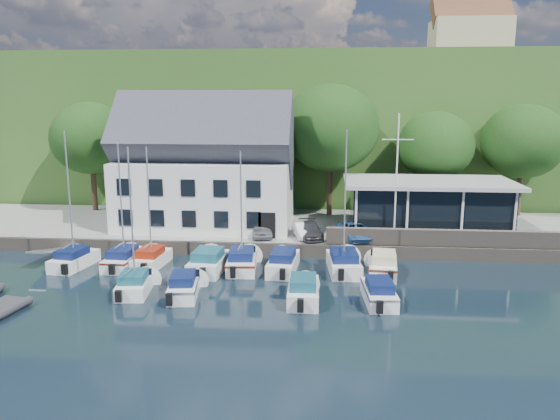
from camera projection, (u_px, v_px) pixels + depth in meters
The scene contains 33 objects.
ground at pixel (269, 315), 29.40m from camera, with size 180.00×180.00×0.00m, color black.
quay at pixel (291, 230), 46.38m from camera, with size 60.00×13.00×1.00m, color gray.
quay_face at pixel (285, 250), 40.03m from camera, with size 60.00×0.30×1.00m, color #62584E.
hillside at pixel (309, 120), 88.32m from camera, with size 160.00×75.00×16.00m, color #325520.
field_patch at pixel (358, 71), 93.82m from camera, with size 50.00×30.00×0.30m, color #596633.
farmhouse at pixel (469, 34), 74.27m from camera, with size 10.40×7.00×8.20m, color #BFAC8D, non-canonical shape.
harbor_building at pixel (206, 174), 45.03m from camera, with size 14.40×8.20×8.70m, color silver, non-canonical shape.
club_pavilion at pixel (427, 206), 43.47m from camera, with size 13.20×7.20×4.10m, color black, non-canonical shape.
seawall at pixel (452, 238), 39.19m from camera, with size 18.00×0.50×1.20m, color #62584E.
gangway at pixel (57, 259), 39.58m from camera, with size 1.20×6.00×1.40m, color silver, non-canonical shape.
car_silver at pixel (262, 228), 42.08m from camera, with size 1.52×3.78×1.29m, color #A9A9AE.
car_white at pixel (303, 230), 41.74m from camera, with size 1.17×3.35×1.11m, color white.
car_dgrey at pixel (310, 230), 41.64m from camera, with size 1.61×3.97×1.15m, color #323137.
car_blue at pixel (355, 230), 41.23m from camera, with size 1.52×3.85×1.32m, color #2E588C.
flagpole at pixel (396, 178), 39.79m from camera, with size 2.26×0.20×9.42m, color silver, non-canonical shape.
tree_0 at pixel (92, 157), 51.11m from camera, with size 7.45×7.45×10.18m, color #16330F, non-canonical shape.
tree_2 at pixel (262, 154), 50.26m from camera, with size 7.89×7.89×10.78m, color #16330F, non-canonical shape.
tree_3 at pixel (330, 151), 48.64m from camera, with size 8.60×8.60×11.76m, color #16330F, non-canonical shape.
tree_4 at pixel (434, 163), 49.37m from camera, with size 6.85×6.85×9.36m, color #16330F, non-canonical shape.
tree_5 at pixel (522, 160), 48.73m from camera, with size 7.34×7.34×10.03m, color #16330F, non-canonical shape.
boat_r1_0 at pixel (70, 206), 36.82m from camera, with size 1.88×5.59×8.63m, color white, non-canonical shape.
boat_r1_1 at pixel (121, 207), 37.11m from camera, with size 1.90×6.30×8.43m, color white, non-canonical shape.
boat_r1_2 at pixel (149, 208), 37.14m from camera, with size 1.81×5.54×8.28m, color white, non-canonical shape.
boat_r1_3 at pixel (209, 260), 36.70m from camera, with size 2.25×6.19×1.56m, color white, non-canonical shape.
boat_r1_4 at pixel (241, 204), 36.30m from camera, with size 2.07×6.22×9.05m, color white, non-canonical shape.
boat_r1_5 at pixel (283, 260), 36.79m from camera, with size 1.92×6.53×1.48m, color white, non-canonical shape.
boat_r1_6 at pixel (345, 204), 35.82m from camera, with size 2.16×6.44×9.29m, color white, non-canonical shape.
boat_r1_7 at pixel (383, 263), 36.01m from camera, with size 1.91×6.00×1.56m, color white, non-canonical shape.
boat_r2_1 at pixel (132, 226), 31.92m from camera, with size 1.85×5.25×8.20m, color white, non-canonical shape.
boat_r2_2 at pixel (184, 284), 32.13m from camera, with size 1.74×5.51×1.43m, color white, non-canonical shape.
boat_r2_3 at pixel (303, 288), 31.30m from camera, with size 1.91×5.80×1.50m, color white, non-canonical shape.
boat_r2_4 at pixel (379, 290), 31.14m from camera, with size 1.77×5.72×1.38m, color white, non-canonical shape.
dinghy_1 at pixel (0, 308), 29.41m from camera, with size 1.87×3.11×0.73m, color #333337, non-canonical shape.
Camera 1 is at (2.97, -27.52, 11.41)m, focal length 35.00 mm.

